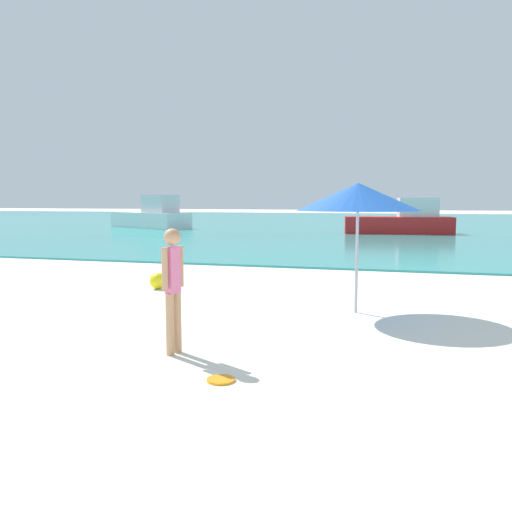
# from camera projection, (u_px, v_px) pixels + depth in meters

# --- Properties ---
(water) EXTENTS (160.00, 60.00, 0.06)m
(water) POSITION_uv_depth(u_px,v_px,m) (375.00, 223.00, 42.97)
(water) COLOR teal
(water) RESTS_ON ground
(person_standing) EXTENTS (0.20, 0.34, 1.53)m
(person_standing) POSITION_uv_depth(u_px,v_px,m) (173.00, 283.00, 6.32)
(person_standing) COLOR tan
(person_standing) RESTS_ON ground
(frisbee) EXTENTS (0.30, 0.30, 0.03)m
(frisbee) POSITION_uv_depth(u_px,v_px,m) (221.00, 380.00, 5.44)
(frisbee) COLOR orange
(frisbee) RESTS_ON ground
(boat_near) EXTENTS (5.86, 2.56, 1.93)m
(boat_near) POSITION_uv_depth(u_px,v_px,m) (402.00, 221.00, 28.50)
(boat_near) COLOR red
(boat_near) RESTS_ON water
(boat_far) EXTENTS (6.47, 4.65, 2.13)m
(boat_far) POSITION_uv_depth(u_px,v_px,m) (152.00, 216.00, 34.47)
(boat_far) COLOR white
(boat_far) RESTS_ON water
(beach_ball) EXTENTS (0.35, 0.35, 0.35)m
(beach_ball) POSITION_uv_depth(u_px,v_px,m) (158.00, 281.00, 11.06)
(beach_ball) COLOR yellow
(beach_ball) RESTS_ON ground
(beach_umbrella) EXTENTS (2.00, 2.00, 2.14)m
(beach_umbrella) POSITION_uv_depth(u_px,v_px,m) (358.00, 197.00, 8.55)
(beach_umbrella) COLOR #B7B7BC
(beach_umbrella) RESTS_ON ground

